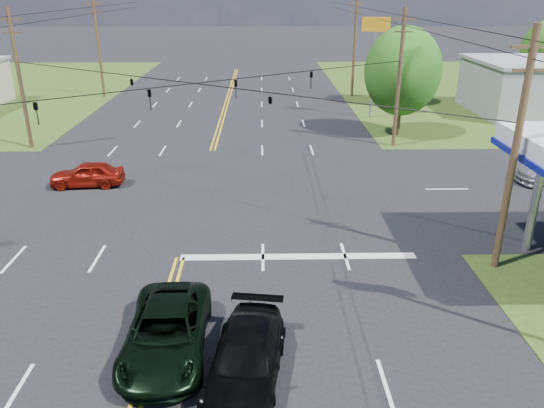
{
  "coord_description": "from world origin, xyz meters",
  "views": [
    {
      "loc": [
        3.5,
        -15.97,
        10.59
      ],
      "look_at": [
        3.93,
        6.0,
        1.63
      ],
      "focal_mm": 35.0,
      "sensor_mm": 36.0,
      "label": 1
    }
  ],
  "objects_px": {
    "pole_se": "(515,151)",
    "tree_right_b": "(397,60)",
    "pole_ne": "(399,77)",
    "pickup_dkgreen": "(166,332)",
    "pole_left_far": "(98,46)",
    "pole_nw": "(20,78)",
    "tree_right_a": "(403,71)",
    "suv_black": "(246,359)",
    "pole_right_far": "(354,46)"
  },
  "relations": [
    {
      "from": "pole_se",
      "to": "pole_nw",
      "type": "height_order",
      "value": "same"
    },
    {
      "from": "pole_nw",
      "to": "tree_right_b",
      "type": "distance_m",
      "value": 33.1
    },
    {
      "from": "pole_nw",
      "to": "tree_right_b",
      "type": "xyz_separation_m",
      "value": [
        29.5,
        15.0,
        -0.7
      ]
    },
    {
      "from": "tree_right_a",
      "to": "pickup_dkgreen",
      "type": "bearing_deg",
      "value": -117.21
    },
    {
      "from": "pole_se",
      "to": "pole_nw",
      "type": "relative_size",
      "value": 1.0
    },
    {
      "from": "pole_ne",
      "to": "tree_right_a",
      "type": "xyz_separation_m",
      "value": [
        1.0,
        3.0,
        -0.05
      ]
    },
    {
      "from": "pole_right_far",
      "to": "tree_right_a",
      "type": "height_order",
      "value": "pole_right_far"
    },
    {
      "from": "pole_se",
      "to": "tree_right_a",
      "type": "height_order",
      "value": "pole_se"
    },
    {
      "from": "pole_ne",
      "to": "pole_left_far",
      "type": "distance_m",
      "value": 32.2
    },
    {
      "from": "pole_ne",
      "to": "pole_right_far",
      "type": "height_order",
      "value": "pole_right_far"
    },
    {
      "from": "pole_se",
      "to": "pickup_dkgreen",
      "type": "bearing_deg",
      "value": -157.2
    },
    {
      "from": "pole_nw",
      "to": "suv_black",
      "type": "relative_size",
      "value": 1.93
    },
    {
      "from": "pole_nw",
      "to": "tree_right_b",
      "type": "bearing_deg",
      "value": 26.95
    },
    {
      "from": "pickup_dkgreen",
      "to": "pole_left_far",
      "type": "bearing_deg",
      "value": 106.57
    },
    {
      "from": "suv_black",
      "to": "pole_ne",
      "type": "bearing_deg",
      "value": 75.75
    },
    {
      "from": "suv_black",
      "to": "pole_left_far",
      "type": "bearing_deg",
      "value": 118.1
    },
    {
      "from": "pole_se",
      "to": "pole_left_far",
      "type": "bearing_deg",
      "value": 125.1
    },
    {
      "from": "pole_ne",
      "to": "tree_right_b",
      "type": "height_order",
      "value": "pole_ne"
    },
    {
      "from": "pole_nw",
      "to": "tree_right_a",
      "type": "xyz_separation_m",
      "value": [
        27.0,
        3.0,
        -0.05
      ]
    },
    {
      "from": "suv_black",
      "to": "pole_nw",
      "type": "bearing_deg",
      "value": 131.03
    },
    {
      "from": "pole_ne",
      "to": "tree_right_a",
      "type": "bearing_deg",
      "value": 71.57
    },
    {
      "from": "pole_ne",
      "to": "pickup_dkgreen",
      "type": "height_order",
      "value": "pole_ne"
    },
    {
      "from": "pickup_dkgreen",
      "to": "pole_nw",
      "type": "bearing_deg",
      "value": 118.99
    },
    {
      "from": "pole_se",
      "to": "pole_ne",
      "type": "bearing_deg",
      "value": 90.0
    },
    {
      "from": "tree_right_b",
      "to": "suv_black",
      "type": "relative_size",
      "value": 1.44
    },
    {
      "from": "pole_left_far",
      "to": "pole_se",
      "type": "bearing_deg",
      "value": -54.9
    },
    {
      "from": "pole_ne",
      "to": "pole_left_far",
      "type": "height_order",
      "value": "pole_left_far"
    },
    {
      "from": "suv_black",
      "to": "tree_right_b",
      "type": "bearing_deg",
      "value": 79.07
    },
    {
      "from": "tree_right_a",
      "to": "pole_left_far",
      "type": "bearing_deg",
      "value": 149.35
    },
    {
      "from": "tree_right_b",
      "to": "suv_black",
      "type": "xyz_separation_m",
      "value": [
        -13.5,
        -39.54,
        -3.5
      ]
    },
    {
      "from": "tree_right_b",
      "to": "suv_black",
      "type": "bearing_deg",
      "value": -108.85
    },
    {
      "from": "pole_right_far",
      "to": "tree_right_a",
      "type": "bearing_deg",
      "value": -86.42
    },
    {
      "from": "pole_se",
      "to": "suv_black",
      "type": "height_order",
      "value": "pole_se"
    },
    {
      "from": "tree_right_a",
      "to": "pickup_dkgreen",
      "type": "distance_m",
      "value": 29.81
    },
    {
      "from": "pole_ne",
      "to": "pickup_dkgreen",
      "type": "xyz_separation_m",
      "value": [
        -12.5,
        -23.25,
        -4.18
      ]
    },
    {
      "from": "pole_se",
      "to": "tree_right_b",
      "type": "xyz_separation_m",
      "value": [
        3.5,
        33.0,
        -0.7
      ]
    },
    {
      "from": "pole_ne",
      "to": "suv_black",
      "type": "height_order",
      "value": "pole_ne"
    },
    {
      "from": "pole_right_far",
      "to": "pole_se",
      "type": "bearing_deg",
      "value": -90.0
    },
    {
      "from": "pole_nw",
      "to": "tree_right_a",
      "type": "height_order",
      "value": "pole_nw"
    },
    {
      "from": "pole_nw",
      "to": "pole_ne",
      "type": "distance_m",
      "value": 26.0
    },
    {
      "from": "pole_ne",
      "to": "pickup_dkgreen",
      "type": "distance_m",
      "value": 26.73
    },
    {
      "from": "pole_se",
      "to": "pole_left_far",
      "type": "height_order",
      "value": "pole_left_far"
    },
    {
      "from": "pickup_dkgreen",
      "to": "suv_black",
      "type": "xyz_separation_m",
      "value": [
        2.5,
        -1.29,
        -0.02
      ]
    },
    {
      "from": "tree_right_b",
      "to": "pickup_dkgreen",
      "type": "height_order",
      "value": "tree_right_b"
    },
    {
      "from": "pole_ne",
      "to": "tree_right_b",
      "type": "distance_m",
      "value": 15.42
    },
    {
      "from": "pole_left_far",
      "to": "tree_right_b",
      "type": "height_order",
      "value": "pole_left_far"
    },
    {
      "from": "suv_black",
      "to": "pickup_dkgreen",
      "type": "bearing_deg",
      "value": 160.68
    },
    {
      "from": "pole_left_far",
      "to": "suv_black",
      "type": "height_order",
      "value": "pole_left_far"
    },
    {
      "from": "pole_nw",
      "to": "pole_ne",
      "type": "xyz_separation_m",
      "value": [
        26.0,
        0.0,
        0.0
      ]
    },
    {
      "from": "pole_ne",
      "to": "pole_se",
      "type": "bearing_deg",
      "value": -90.0
    }
  ]
}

